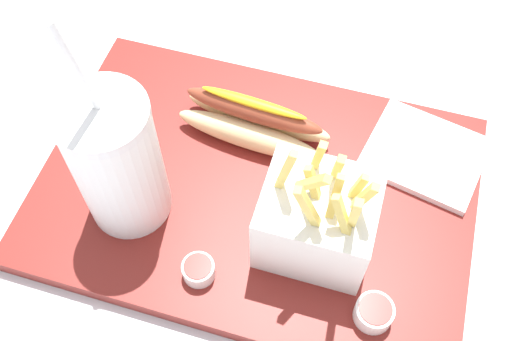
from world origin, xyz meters
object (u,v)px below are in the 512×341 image
soda_cup (117,162)px  fries_basket (318,219)px  ketchup_cup_1 (374,312)px  ketchup_cup_2 (198,269)px  napkin_stack (425,154)px  hot_dog_1 (254,122)px

soda_cup → fries_basket: (-0.19, -0.01, -0.03)m
fries_basket → ketchup_cup_1: bearing=139.1°
fries_basket → ketchup_cup_2: size_ratio=5.01×
fries_basket → ketchup_cup_1: fries_basket is taller
fries_basket → napkin_stack: (-0.09, -0.13, -0.04)m
soda_cup → ketchup_cup_1: soda_cup is taller
soda_cup → ketchup_cup_1: (-0.26, 0.05, -0.07)m
ketchup_cup_2 → hot_dog_1: bearing=-91.2°
hot_dog_1 → ketchup_cup_1: hot_dog_1 is taller
ketchup_cup_1 → napkin_stack: 0.19m
soda_cup → hot_dog_1: (-0.09, -0.12, -0.05)m
hot_dog_1 → soda_cup: bearing=51.3°
hot_dog_1 → ketchup_cup_2: bearing=88.8°
soda_cup → hot_dog_1: 0.16m
napkin_stack → ketchup_cup_1: bearing=83.7°
napkin_stack → ketchup_cup_2: bearing=46.2°
soda_cup → hot_dog_1: size_ratio=1.51×
ketchup_cup_2 → ketchup_cup_1: bearing=-178.1°
soda_cup → ketchup_cup_2: 0.13m
ketchup_cup_1 → napkin_stack: bearing=-96.3°
soda_cup → napkin_stack: 0.32m
soda_cup → napkin_stack: soda_cup is taller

